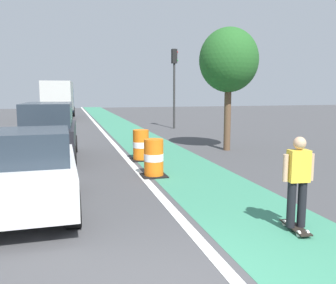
{
  "coord_description": "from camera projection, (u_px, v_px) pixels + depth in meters",
  "views": [
    {
      "loc": [
        -1.14,
        -4.0,
        2.47
      ],
      "look_at": [
        1.45,
        5.39,
        1.1
      ],
      "focal_mm": 39.1,
      "sensor_mm": 36.0,
      "label": 1
    }
  ],
  "objects": [
    {
      "name": "traffic_light_corner",
      "position": [
        174.0,
        74.0,
        23.54
      ],
      "size": [
        0.41,
        0.32,
        5.1
      ],
      "color": "#2D2D2D",
      "rests_on": "ground"
    },
    {
      "name": "bike_lane_strip",
      "position": [
        150.0,
        146.0,
        16.55
      ],
      "size": [
        2.5,
        80.0,
        0.01
      ],
      "primitive_type": "cube",
      "color": "#387F60",
      "rests_on": "ground"
    },
    {
      "name": "skateboarder_on_lane",
      "position": [
        298.0,
        181.0,
        6.37
      ],
      "size": [
        0.57,
        0.82,
        1.69
      ],
      "color": "black",
      "rests_on": "ground"
    },
    {
      "name": "parked_sedan_nearest",
      "position": [
        29.0,
        171.0,
        7.47
      ],
      "size": [
        1.96,
        4.12,
        1.7
      ],
      "color": "silver",
      "rests_on": "ground"
    },
    {
      "name": "street_tree_sidewalk",
      "position": [
        229.0,
        61.0,
        14.8
      ],
      "size": [
        2.4,
        2.4,
        5.0
      ],
      "color": "brown",
      "rests_on": "ground"
    },
    {
      "name": "traffic_barrel_front",
      "position": [
        154.0,
        158.0,
        10.56
      ],
      "size": [
        0.73,
        0.73,
        1.09
      ],
      "color": "orange",
      "rests_on": "ground"
    },
    {
      "name": "parked_suv_second",
      "position": [
        49.0,
        131.0,
        13.09
      ],
      "size": [
        2.05,
        4.66,
        2.04
      ],
      "color": "black",
      "rests_on": "ground"
    },
    {
      "name": "lane_divider_stripe",
      "position": [
        116.0,
        147.0,
        16.15
      ],
      "size": [
        0.2,
        80.0,
        0.01
      ],
      "primitive_type": "cube",
      "color": "silver",
      "rests_on": "ground"
    },
    {
      "name": "traffic_barrel_mid",
      "position": [
        141.0,
        145.0,
        13.02
      ],
      "size": [
        0.73,
        0.73,
        1.09
      ],
      "color": "orange",
      "rests_on": "ground"
    },
    {
      "name": "delivery_truck_down_block",
      "position": [
        59.0,
        98.0,
        31.66
      ],
      "size": [
        2.7,
        7.71,
        3.23
      ],
      "color": "beige",
      "rests_on": "ground"
    }
  ]
}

